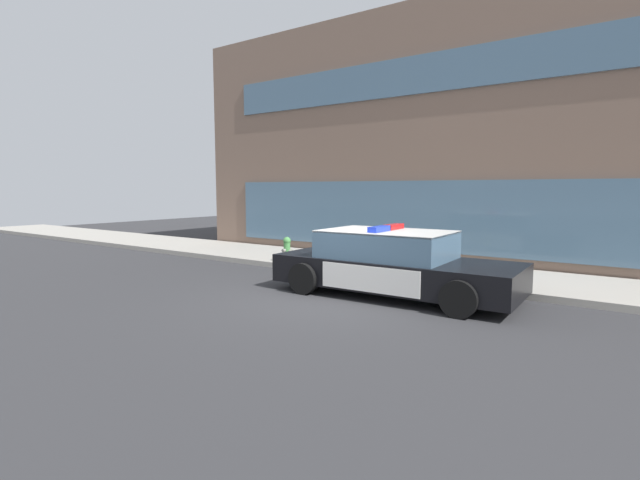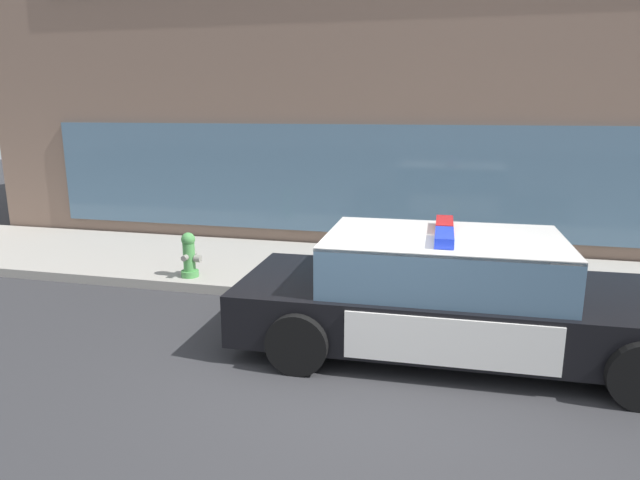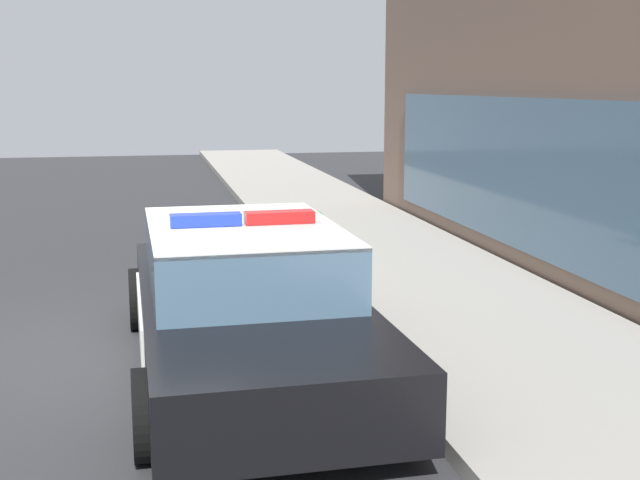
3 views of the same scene
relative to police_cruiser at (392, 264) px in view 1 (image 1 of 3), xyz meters
The scene contains 5 objects.
ground 1.71m from the police_cruiser, 129.31° to the right, with size 48.00×48.00×0.00m, color #303033.
sidewalk 2.93m from the police_cruiser, 110.21° to the left, with size 48.00×3.04×0.15m, color #A39E93.
storefront_building 9.53m from the police_cruiser, 86.04° to the left, with size 21.38×9.50×7.73m.
police_cruiser is the anchor object (origin of this frame).
fire_hydrant 4.40m from the police_cruiser, 159.75° to the left, with size 0.34×0.39×0.73m.
Camera 1 is at (5.42, -7.71, 2.27)m, focal length 26.34 mm.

